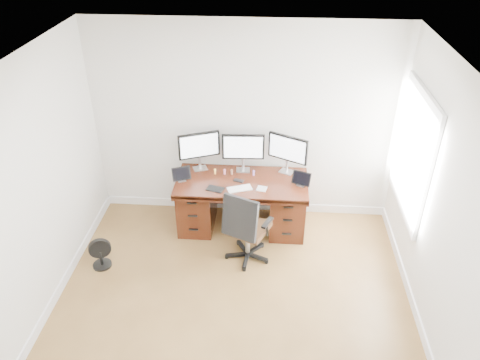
# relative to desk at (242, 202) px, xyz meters

# --- Properties ---
(ground) EXTENTS (4.50, 4.50, 0.00)m
(ground) POSITION_rel_desk_xyz_m (0.00, -1.83, -0.40)
(ground) COLOR brown
(ground) RESTS_ON ground
(back_wall) EXTENTS (4.00, 0.10, 2.70)m
(back_wall) POSITION_rel_desk_xyz_m (0.00, 0.42, 0.95)
(back_wall) COLOR silver
(back_wall) RESTS_ON ground
(right_wall) EXTENTS (0.10, 4.50, 2.70)m
(right_wall) POSITION_rel_desk_xyz_m (2.00, -1.72, 0.95)
(right_wall) COLOR silver
(right_wall) RESTS_ON ground
(desk) EXTENTS (1.70, 0.80, 0.75)m
(desk) POSITION_rel_desk_xyz_m (0.00, 0.00, 0.00)
(desk) COLOR #3A160B
(desk) RESTS_ON ground
(office_chair) EXTENTS (0.70, 0.70, 1.00)m
(office_chair) POSITION_rel_desk_xyz_m (0.10, -0.67, -0.07)
(office_chair) COLOR black
(office_chair) RESTS_ON ground
(floor_fan) EXTENTS (0.27, 0.23, 0.39)m
(floor_fan) POSITION_rel_desk_xyz_m (-1.66, -0.93, -0.21)
(floor_fan) COLOR black
(floor_fan) RESTS_ON ground
(monitor_left) EXTENTS (0.52, 0.24, 0.53)m
(monitor_left) POSITION_rel_desk_xyz_m (-0.58, 0.24, 0.68)
(monitor_left) COLOR silver
(monitor_left) RESTS_ON desk
(monitor_center) EXTENTS (0.55, 0.15, 0.53)m
(monitor_center) POSITION_rel_desk_xyz_m (0.00, 0.24, 0.68)
(monitor_center) COLOR silver
(monitor_center) RESTS_ON desk
(monitor_right) EXTENTS (0.50, 0.28, 0.53)m
(monitor_right) POSITION_rel_desk_xyz_m (0.58, 0.24, 0.68)
(monitor_right) COLOR silver
(monitor_right) RESTS_ON desk
(tablet_left) EXTENTS (0.25, 0.15, 0.19)m
(tablet_left) POSITION_rel_desk_xyz_m (-0.77, -0.08, 0.43)
(tablet_left) COLOR silver
(tablet_left) RESTS_ON desk
(tablet_right) EXTENTS (0.25, 0.15, 0.19)m
(tablet_right) POSITION_rel_desk_xyz_m (0.76, -0.08, 0.43)
(tablet_right) COLOR silver
(tablet_right) RESTS_ON desk
(keyboard) EXTENTS (0.33, 0.23, 0.01)m
(keyboard) POSITION_rel_desk_xyz_m (-0.01, -0.23, 0.36)
(keyboard) COLOR white
(keyboard) RESTS_ON desk
(trackpad) EXTENTS (0.14, 0.14, 0.01)m
(trackpad) POSITION_rel_desk_xyz_m (0.26, -0.20, 0.35)
(trackpad) COLOR silver
(trackpad) RESTS_ON desk
(drawing_tablet) EXTENTS (0.24, 0.19, 0.01)m
(drawing_tablet) POSITION_rel_desk_xyz_m (-0.32, -0.25, 0.35)
(drawing_tablet) COLOR black
(drawing_tablet) RESTS_ON desk
(phone) EXTENTS (0.15, 0.10, 0.01)m
(phone) POSITION_rel_desk_xyz_m (-0.04, -0.03, 0.35)
(phone) COLOR black
(phone) RESTS_ON desk
(figurine_orange) EXTENTS (0.03, 0.03, 0.08)m
(figurine_orange) POSITION_rel_desk_xyz_m (-0.36, 0.12, 0.39)
(figurine_orange) COLOR #FFC44A
(figurine_orange) RESTS_ON desk
(figurine_pink) EXTENTS (0.03, 0.03, 0.08)m
(figurine_pink) POSITION_rel_desk_xyz_m (-0.24, 0.12, 0.39)
(figurine_pink) COLOR pink
(figurine_pink) RESTS_ON desk
(figurine_brown) EXTENTS (0.03, 0.03, 0.08)m
(figurine_brown) POSITION_rel_desk_xyz_m (-0.14, 0.12, 0.39)
(figurine_brown) COLOR brown
(figurine_brown) RESTS_ON desk
(figurine_purple) EXTENTS (0.03, 0.03, 0.08)m
(figurine_purple) POSITION_rel_desk_xyz_m (0.15, 0.12, 0.39)
(figurine_purple) COLOR #AD74D5
(figurine_purple) RESTS_ON desk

